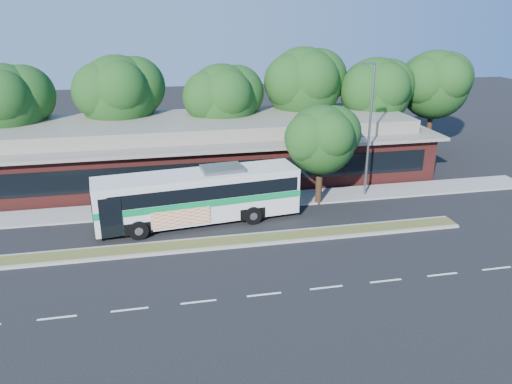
{
  "coord_description": "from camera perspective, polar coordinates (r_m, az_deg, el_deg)",
  "views": [
    {
      "loc": [
        -4.35,
        -24.27,
        12.38
      ],
      "look_at": [
        1.28,
        3.01,
        2.0
      ],
      "focal_mm": 35.0,
      "sensor_mm": 36.0,
      "label": 1
    }
  ],
  "objects": [
    {
      "name": "plaza_building",
      "position": [
        38.88,
        -4.84,
        5.08
      ],
      "size": [
        33.2,
        11.2,
        4.45
      ],
      "color": "#531D1A",
      "rests_on": "ground"
    },
    {
      "name": "tree_bg_a",
      "position": [
        41.23,
        -26.23,
        9.29
      ],
      "size": [
        6.47,
        5.8,
        8.63
      ],
      "color": "black",
      "rests_on": "ground"
    },
    {
      "name": "tree_bg_e",
      "position": [
        44.15,
        13.92,
        11.21
      ],
      "size": [
        6.47,
        5.8,
        8.5
      ],
      "color": "black",
      "rests_on": "ground"
    },
    {
      "name": "sidewalk",
      "position": [
        33.33,
        -3.33,
        -1.29
      ],
      "size": [
        44.0,
        2.6,
        0.12
      ],
      "primitive_type": "cube",
      "color": "gray",
      "rests_on": "ground"
    },
    {
      "name": "ground",
      "position": [
        27.59,
        -1.34,
        -6.23
      ],
      "size": [
        120.0,
        120.0,
        0.0
      ],
      "primitive_type": "plane",
      "color": "black",
      "rests_on": "ground"
    },
    {
      "name": "median_strip",
      "position": [
        28.08,
        -1.56,
        -5.56
      ],
      "size": [
        26.0,
        1.1,
        0.15
      ],
      "primitive_type": "cube",
      "color": "#464E21",
      "rests_on": "ground"
    },
    {
      "name": "tree_bg_b",
      "position": [
        40.95,
        -14.9,
        11.01
      ],
      "size": [
        6.69,
        6.0,
        9.0
      ],
      "color": "black",
      "rests_on": "ground"
    },
    {
      "name": "sidewalk_tree",
      "position": [
        32.51,
        7.93,
        6.17
      ],
      "size": [
        4.97,
        4.46,
        6.6
      ],
      "color": "black",
      "rests_on": "ground"
    },
    {
      "name": "tree_bg_d",
      "position": [
        42.81,
        5.99,
        12.33
      ],
      "size": [
        6.91,
        6.2,
        9.37
      ],
      "color": "black",
      "rests_on": "ground"
    },
    {
      "name": "lamp_post",
      "position": [
        34.14,
        12.82,
        7.28
      ],
      "size": [
        0.93,
        0.18,
        9.07
      ],
      "color": "slate",
      "rests_on": "ground"
    },
    {
      "name": "tree_bg_f",
      "position": [
        47.83,
        20.11,
        11.64
      ],
      "size": [
        6.69,
        6.0,
        8.92
      ],
      "color": "black",
      "rests_on": "ground"
    },
    {
      "name": "tree_bg_c",
      "position": [
        40.39,
        -3.36,
        10.73
      ],
      "size": [
        6.24,
        5.6,
        8.26
      ],
      "color": "black",
      "rests_on": "ground"
    },
    {
      "name": "transit_bus",
      "position": [
        30.05,
        -6.54,
        -0.1
      ],
      "size": [
        12.41,
        4.04,
        3.43
      ],
      "rotation": [
        0.0,
        0.0,
        0.12
      ],
      "color": "silver",
      "rests_on": "ground"
    }
  ]
}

